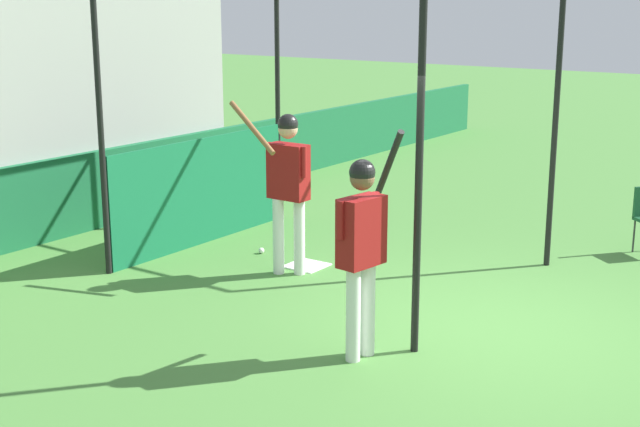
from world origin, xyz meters
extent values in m
plane|color=#477F38|center=(0.00, 0.00, 0.00)|extent=(60.00, 60.00, 0.00)
cube|color=#196038|center=(0.00, 6.09, 0.54)|extent=(24.00, 0.12, 1.08)
cube|color=#1E6B3D|center=(-0.27, 6.55, 1.13)|extent=(0.45, 0.40, 0.10)
cube|color=#1E6B3D|center=(-0.27, 6.73, 1.36)|extent=(0.45, 0.06, 0.40)
cube|color=#1E6B3D|center=(0.27, 6.55, 1.13)|extent=(0.45, 0.40, 0.10)
cube|color=#1E6B3D|center=(0.27, 6.73, 1.36)|extent=(0.45, 0.06, 0.40)
cube|color=#1E6B3D|center=(0.83, 6.55, 1.13)|extent=(0.45, 0.40, 0.10)
cube|color=#1E6B3D|center=(0.83, 6.73, 1.36)|extent=(0.45, 0.06, 0.40)
cube|color=#1E6B3D|center=(1.38, 6.55, 1.13)|extent=(0.45, 0.40, 0.10)
cube|color=#1E6B3D|center=(1.38, 6.73, 1.36)|extent=(0.45, 0.06, 0.40)
cube|color=#1E6B3D|center=(1.93, 6.55, 1.13)|extent=(0.45, 0.40, 0.10)
cube|color=#1E6B3D|center=(1.93, 6.73, 1.36)|extent=(0.45, 0.06, 0.40)
cube|color=#1E6B3D|center=(2.48, 6.55, 1.13)|extent=(0.45, 0.40, 0.10)
cube|color=#1E6B3D|center=(2.48, 6.73, 1.36)|extent=(0.45, 0.06, 0.40)
cube|color=#1E6B3D|center=(0.27, 7.35, 1.53)|extent=(0.45, 0.40, 0.10)
cube|color=#1E6B3D|center=(0.27, 7.53, 1.76)|extent=(0.45, 0.06, 0.40)
cube|color=#1E6B3D|center=(0.83, 7.35, 1.53)|extent=(0.45, 0.40, 0.10)
cube|color=#1E6B3D|center=(0.83, 7.53, 1.76)|extent=(0.45, 0.06, 0.40)
cube|color=#1E6B3D|center=(1.38, 7.35, 1.53)|extent=(0.45, 0.40, 0.10)
cube|color=#1E6B3D|center=(1.38, 7.53, 1.76)|extent=(0.45, 0.06, 0.40)
cube|color=#1E6B3D|center=(1.93, 7.35, 1.53)|extent=(0.45, 0.40, 0.10)
cube|color=#1E6B3D|center=(1.93, 7.53, 1.76)|extent=(0.45, 0.06, 0.40)
cube|color=#1E6B3D|center=(2.48, 7.35, 1.53)|extent=(0.45, 0.40, 0.10)
cube|color=#1E6B3D|center=(2.48, 7.53, 1.76)|extent=(0.45, 0.06, 0.40)
cube|color=#1E6B3D|center=(0.83, 8.15, 1.93)|extent=(0.45, 0.40, 0.10)
cube|color=#1E6B3D|center=(0.83, 8.33, 2.16)|extent=(0.45, 0.06, 0.40)
cube|color=#1E6B3D|center=(1.38, 8.15, 1.93)|extent=(0.45, 0.40, 0.10)
cube|color=#1E6B3D|center=(1.38, 8.33, 2.16)|extent=(0.45, 0.06, 0.40)
cube|color=#1E6B3D|center=(1.93, 8.15, 1.93)|extent=(0.45, 0.40, 0.10)
cube|color=#1E6B3D|center=(1.93, 8.33, 2.16)|extent=(0.45, 0.06, 0.40)
cube|color=#1E6B3D|center=(2.48, 8.15, 1.93)|extent=(0.45, 0.40, 0.10)
cube|color=#1E6B3D|center=(2.48, 8.33, 2.16)|extent=(0.45, 0.06, 0.40)
cube|color=#1E6B3D|center=(1.38, 8.95, 2.33)|extent=(0.45, 0.40, 0.10)
cube|color=#1E6B3D|center=(1.38, 9.13, 2.56)|extent=(0.45, 0.06, 0.40)
cube|color=#1E6B3D|center=(1.93, 8.95, 2.33)|extent=(0.45, 0.40, 0.10)
cube|color=#1E6B3D|center=(1.93, 9.13, 2.56)|extent=(0.45, 0.06, 0.40)
cube|color=#1E6B3D|center=(2.48, 8.95, 2.33)|extent=(0.45, 0.40, 0.10)
cube|color=#1E6B3D|center=(2.48, 9.13, 2.56)|extent=(0.45, 0.06, 0.40)
cube|color=#1E6B3D|center=(1.93, 9.75, 2.73)|extent=(0.45, 0.40, 0.10)
cube|color=#1E6B3D|center=(1.93, 9.93, 2.96)|extent=(0.45, 0.06, 0.40)
cube|color=#1E6B3D|center=(2.48, 9.75, 2.73)|extent=(0.45, 0.40, 0.10)
cube|color=#1E6B3D|center=(2.48, 9.93, 2.96)|extent=(0.45, 0.06, 0.40)
cylinder|color=black|center=(-0.87, 0.30, 1.60)|extent=(0.07, 0.07, 3.19)
cylinder|color=black|center=(2.38, 0.30, 1.60)|extent=(0.07, 0.07, 3.19)
cylinder|color=black|center=(-0.87, 4.37, 1.60)|extent=(0.07, 0.07, 3.19)
cylinder|color=black|center=(2.38, 4.37, 1.60)|extent=(0.07, 0.07, 3.19)
cube|color=#14663D|center=(0.75, 4.35, 0.69)|extent=(3.18, 0.03, 1.38)
cube|color=white|center=(0.68, 2.63, 0.01)|extent=(0.44, 0.44, 0.02)
cylinder|color=white|center=(0.38, 2.53, 0.45)|extent=(0.13, 0.13, 0.90)
cylinder|color=white|center=(0.27, 2.74, 0.45)|extent=(0.13, 0.13, 0.90)
cube|color=maroon|center=(0.33, 2.63, 1.21)|extent=(0.23, 0.48, 0.63)
sphere|color=tan|center=(0.33, 2.63, 1.70)|extent=(0.22, 0.22, 0.22)
sphere|color=black|center=(0.33, 2.63, 1.75)|extent=(0.23, 0.23, 0.23)
cylinder|color=maroon|center=(0.28, 2.39, 1.35)|extent=(0.07, 0.07, 0.35)
cylinder|color=maroon|center=(0.29, 2.88, 1.35)|extent=(0.07, 0.07, 0.35)
cylinder|color=brown|center=(0.03, 2.91, 1.73)|extent=(0.20, 0.74, 0.54)
sphere|color=brown|center=(0.38, 2.85, 1.48)|extent=(0.08, 0.08, 0.08)
cylinder|color=white|center=(-1.38, 0.64, 0.43)|extent=(0.15, 0.15, 0.86)
cylinder|color=white|center=(-1.18, 0.61, 0.43)|extent=(0.15, 0.15, 0.86)
cube|color=maroon|center=(-1.28, 0.63, 1.17)|extent=(0.47, 0.28, 0.61)
sphere|color=brown|center=(-1.28, 0.63, 1.64)|extent=(0.22, 0.22, 0.22)
sphere|color=black|center=(-1.28, 0.63, 1.69)|extent=(0.23, 0.23, 0.23)
cylinder|color=maroon|center=(-1.51, 0.70, 1.31)|extent=(0.08, 0.08, 0.34)
cylinder|color=maroon|center=(-1.05, 0.63, 1.31)|extent=(0.08, 0.08, 0.34)
cylinder|color=black|center=(-0.94, 0.57, 1.70)|extent=(0.34, 0.47, 0.72)
sphere|color=black|center=(-1.14, 0.71, 1.35)|extent=(0.08, 0.08, 0.08)
cylinder|color=#333333|center=(3.54, -0.39, 0.22)|extent=(0.02, 0.02, 0.44)
sphere|color=white|center=(0.78, 3.42, 0.04)|extent=(0.07, 0.07, 0.07)
camera|label=1|loc=(-7.59, -3.36, 3.17)|focal=50.00mm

